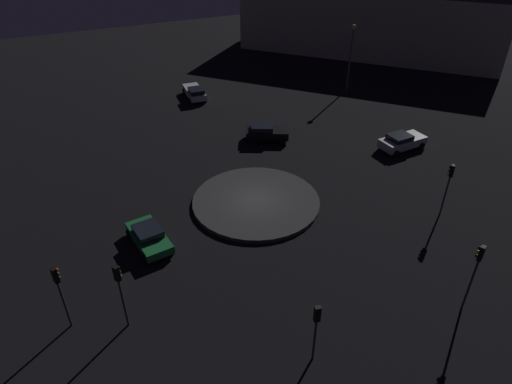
# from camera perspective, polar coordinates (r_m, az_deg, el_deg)

# --- Properties ---
(ground_plane) EXTENTS (114.78, 114.78, 0.00)m
(ground_plane) POSITION_cam_1_polar(r_m,az_deg,el_deg) (33.81, -0.00, -1.39)
(ground_plane) COLOR black
(roundabout_island) EXTENTS (9.44, 9.44, 0.30)m
(roundabout_island) POSITION_cam_1_polar(r_m,az_deg,el_deg) (33.73, -0.00, -1.18)
(roundabout_island) COLOR #383838
(roundabout_island) RESTS_ON ground_plane
(car_green) EXTENTS (4.23, 2.47, 1.32)m
(car_green) POSITION_cam_1_polar(r_m,az_deg,el_deg) (30.40, -13.31, -5.46)
(car_green) COLOR #1E7238
(car_green) RESTS_ON ground_plane
(car_black) EXTENTS (3.36, 4.28, 1.50)m
(car_black) POSITION_cam_1_polar(r_m,az_deg,el_deg) (42.32, 1.31, 7.53)
(car_black) COLOR black
(car_black) RESTS_ON ground_plane
(car_silver) EXTENTS (2.27, 4.31, 1.47)m
(car_silver) POSITION_cam_1_polar(r_m,az_deg,el_deg) (42.77, 17.87, 6.10)
(car_silver) COLOR silver
(car_silver) RESTS_ON ground_plane
(car_white) EXTENTS (4.48, 2.24, 1.42)m
(car_white) POSITION_cam_1_polar(r_m,az_deg,el_deg) (52.11, -7.72, 12.33)
(car_white) COLOR white
(car_white) RESTS_ON ground_plane
(traffic_light_east) EXTENTS (0.38, 0.34, 3.71)m
(traffic_light_east) POSITION_cam_1_polar(r_m,az_deg,el_deg) (22.16, 7.57, -15.93)
(traffic_light_east) COLOR #2D2D2D
(traffic_light_east) RESTS_ON ground_plane
(traffic_light_southeast) EXTENTS (0.37, 0.40, 4.20)m
(traffic_light_southeast) POSITION_cam_1_polar(r_m,az_deg,el_deg) (24.14, -16.76, -11.07)
(traffic_light_southeast) COLOR #2D2D2D
(traffic_light_southeast) RESTS_ON ground_plane
(traffic_light_northeast) EXTENTS (0.39, 0.36, 4.47)m
(traffic_light_northeast) POSITION_cam_1_polar(r_m,az_deg,el_deg) (26.50, 25.96, -8.31)
(traffic_light_northeast) COLOR #2D2D2D
(traffic_light_northeast) RESTS_ON ground_plane
(traffic_light_northeast_near) EXTENTS (0.37, 0.40, 4.07)m
(traffic_light_northeast_near) POSITION_cam_1_polar(r_m,az_deg,el_deg) (33.77, 23.07, 1.41)
(traffic_light_northeast_near) COLOR #2D2D2D
(traffic_light_northeast_near) RESTS_ON ground_plane
(traffic_light_southeast_near) EXTENTS (0.36, 0.39, 4.11)m
(traffic_light_southeast_near) POSITION_cam_1_polar(r_m,az_deg,el_deg) (25.19, -23.51, -10.77)
(traffic_light_southeast_near) COLOR #2D2D2D
(traffic_light_southeast_near) RESTS_ON ground_plane
(streetlamp_northwest) EXTENTS (0.52, 0.52, 7.44)m
(streetlamp_northwest) POSITION_cam_1_polar(r_m,az_deg,el_deg) (53.69, 11.89, 17.28)
(streetlamp_northwest) COLOR #4C4C51
(streetlamp_northwest) RESTS_ON ground_plane
(store_building) EXTENTS (36.23, 35.15, 9.28)m
(store_building) POSITION_cam_1_polar(r_m,az_deg,el_deg) (71.67, 14.57, 20.78)
(store_building) COLOR #B7B299
(store_building) RESTS_ON ground_plane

